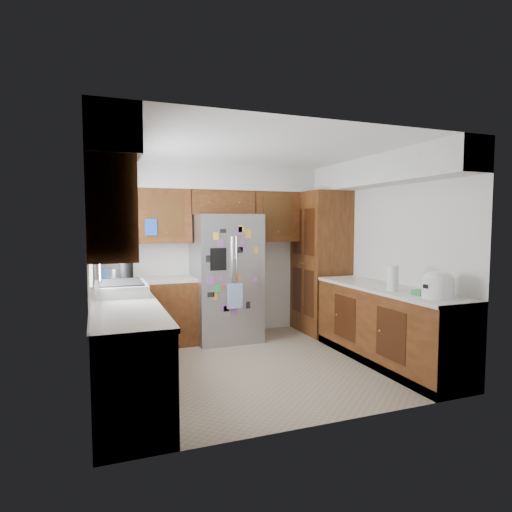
{
  "coord_description": "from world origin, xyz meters",
  "views": [
    {
      "loc": [
        -1.75,
        -4.63,
        1.67
      ],
      "look_at": [
        0.13,
        0.35,
        1.27
      ],
      "focal_mm": 30.0,
      "sensor_mm": 36.0,
      "label": 1
    }
  ],
  "objects_px": {
    "pantry": "(321,262)",
    "paper_towel": "(393,278)",
    "rice_cooker": "(438,284)",
    "fridge": "(226,278)"
  },
  "relations": [
    {
      "from": "pantry",
      "to": "fridge",
      "type": "xyz_separation_m",
      "value": [
        -1.5,
        0.05,
        -0.17
      ]
    },
    {
      "from": "rice_cooker",
      "to": "paper_towel",
      "type": "bearing_deg",
      "value": 104.45
    },
    {
      "from": "pantry",
      "to": "paper_towel",
      "type": "relative_size",
      "value": 7.61
    },
    {
      "from": "pantry",
      "to": "rice_cooker",
      "type": "bearing_deg",
      "value": -90.01
    },
    {
      "from": "fridge",
      "to": "paper_towel",
      "type": "distance_m",
      "value": 2.37
    },
    {
      "from": "fridge",
      "to": "pantry",
      "type": "bearing_deg",
      "value": -2.06
    },
    {
      "from": "pantry",
      "to": "fridge",
      "type": "bearing_deg",
      "value": 177.94
    },
    {
      "from": "rice_cooker",
      "to": "paper_towel",
      "type": "height_order",
      "value": "paper_towel"
    },
    {
      "from": "pantry",
      "to": "rice_cooker",
      "type": "relative_size",
      "value": 6.66
    },
    {
      "from": "pantry",
      "to": "fridge",
      "type": "relative_size",
      "value": 1.19
    }
  ]
}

